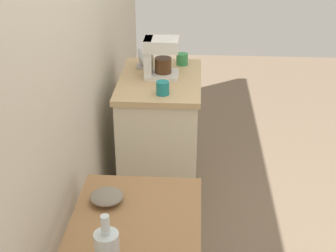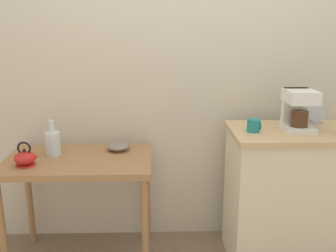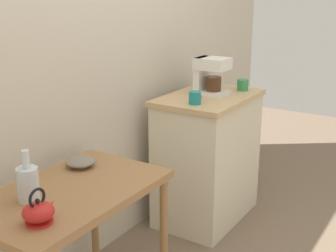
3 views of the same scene
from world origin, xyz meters
The scene contains 10 objects.
back_wall centered at (0.10, 0.36, 1.40)m, with size 4.40×0.10×2.80m, color beige.
wooden_table centered at (-0.71, -0.04, 0.66)m, with size 0.95×0.58×0.75m.
kitchen_counter centered at (0.68, -0.05, 0.47)m, with size 0.80×0.54×0.94m.
bowl_stoneware centered at (-0.46, 0.11, 0.78)m, with size 0.16×0.16×0.05m.
teakettle centered at (-1.00, -0.16, 0.80)m, with size 0.16×0.13×0.15m.
glass_carafe_vase centered at (-0.88, 0.03, 0.84)m, with size 0.10×0.10×0.24m.
coffee_maker centered at (0.71, -0.04, 1.08)m, with size 0.18×0.22×0.26m.
mug_dark_teal centered at (0.41, -0.09, 0.98)m, with size 0.09×0.08×0.08m.
mug_tall_green centered at (0.95, -0.18, 0.98)m, with size 0.09×0.08×0.08m.
table_clock centered at (0.88, 0.10, 1.00)m, with size 0.12×0.06×0.13m.
Camera 3 is at (-2.14, -1.50, 1.68)m, focal length 49.35 mm.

